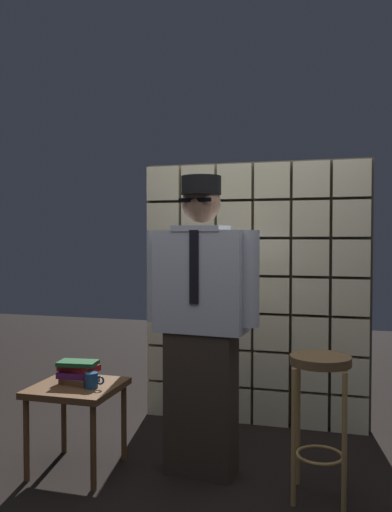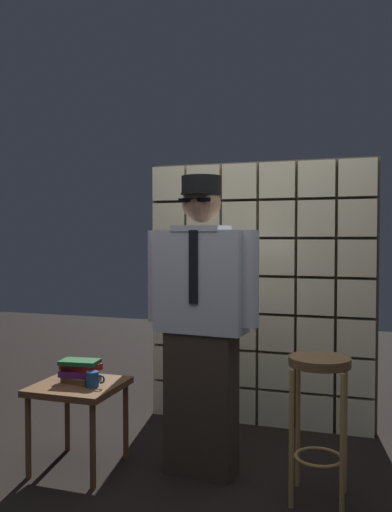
# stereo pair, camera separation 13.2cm
# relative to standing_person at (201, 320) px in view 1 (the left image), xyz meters

# --- Properties ---
(ground_plane) EXTENTS (12.00, 12.00, 0.00)m
(ground_plane) POSITION_rel_standing_person_xyz_m (0.15, -0.40, -0.95)
(ground_plane) COLOR black
(glass_block_wall) EXTENTS (1.78, 0.10, 2.07)m
(glass_block_wall) POSITION_rel_standing_person_xyz_m (0.15, 0.99, 0.06)
(glass_block_wall) COLOR beige
(glass_block_wall) RESTS_ON ground
(standing_person) EXTENTS (0.73, 0.33, 1.83)m
(standing_person) POSITION_rel_standing_person_xyz_m (0.00, 0.00, 0.00)
(standing_person) COLOR #382D23
(standing_person) RESTS_ON ground
(bar_stool) EXTENTS (0.34, 0.34, 0.80)m
(bar_stool) POSITION_rel_standing_person_xyz_m (0.72, -0.12, -0.36)
(bar_stool) COLOR brown
(bar_stool) RESTS_ON ground
(side_table) EXTENTS (0.52, 0.52, 0.54)m
(side_table) POSITION_rel_standing_person_xyz_m (-0.76, -0.17, -0.49)
(side_table) COLOR brown
(side_table) RESTS_ON ground
(book_stack) EXTENTS (0.26, 0.20, 0.14)m
(book_stack) POSITION_rel_standing_person_xyz_m (-0.77, -0.13, -0.34)
(book_stack) COLOR brown
(book_stack) RESTS_ON side_table
(coffee_mug) EXTENTS (0.13, 0.08, 0.09)m
(coffee_mug) POSITION_rel_standing_person_xyz_m (-0.63, -0.21, -0.37)
(coffee_mug) COLOR navy
(coffee_mug) RESTS_ON side_table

